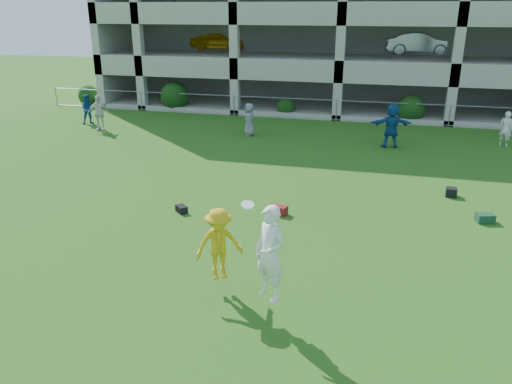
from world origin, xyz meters
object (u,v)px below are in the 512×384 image
(bystander_c, at_px, (249,120))
(crate_d, at_px, (451,192))
(bystander_d, at_px, (391,126))
(bystander_b, at_px, (99,113))
(frisbee_contest, at_px, (237,247))
(bystander_a, at_px, (88,109))
(parking_garage, at_px, (354,7))
(bystander_e, at_px, (506,129))

(bystander_c, xyz_separation_m, crate_d, (8.87, -6.55, -0.66))
(bystander_c, xyz_separation_m, bystander_d, (6.80, -0.52, 0.19))
(bystander_b, xyz_separation_m, frisbee_contest, (11.51, -13.68, 0.40))
(bystander_a, height_order, bystander_c, bystander_c)
(bystander_a, height_order, crate_d, bystander_a)
(bystander_c, xyz_separation_m, parking_garage, (3.82, 13.25, 5.21))
(frisbee_contest, xyz_separation_m, parking_garage, (0.13, 27.78, 4.71))
(crate_d, relative_size, frisbee_contest, 0.15)
(bystander_a, height_order, parking_garage, parking_garage)
(bystander_b, relative_size, bystander_e, 1.13)
(bystander_e, bearing_deg, bystander_b, 36.17)
(bystander_d, distance_m, parking_garage, 14.96)
(bystander_e, xyz_separation_m, crate_d, (-3.02, -7.57, -0.66))
(bystander_b, relative_size, frisbee_contest, 0.77)
(bystander_c, relative_size, bystander_d, 0.81)
(bystander_e, distance_m, crate_d, 8.18)
(frisbee_contest, distance_m, parking_garage, 28.18)
(bystander_d, xyz_separation_m, crate_d, (2.06, -6.03, -0.85))
(bystander_e, bearing_deg, parking_garage, -25.85)
(bystander_a, relative_size, frisbee_contest, 0.68)
(bystander_a, relative_size, bystander_d, 0.80)
(bystander_b, bearing_deg, crate_d, -35.73)
(bystander_c, bearing_deg, bystander_a, -112.96)
(bystander_d, distance_m, bystander_e, 5.32)
(bystander_a, distance_m, bystander_e, 21.11)
(bystander_b, height_order, parking_garage, parking_garage)
(bystander_d, bearing_deg, frisbee_contest, 65.82)
(parking_garage, bearing_deg, crate_d, -75.71)
(bystander_e, bearing_deg, frisbee_contest, 92.96)
(bystander_a, bearing_deg, bystander_b, -80.79)
(bystander_b, xyz_separation_m, bystander_e, (19.71, 1.87, -0.10))
(frisbee_contest, bearing_deg, bystander_b, 130.08)
(bystander_a, bearing_deg, bystander_c, -41.40)
(bystander_d, distance_m, frisbee_contest, 14.35)
(bystander_d, relative_size, bystander_e, 1.24)
(bystander_e, bearing_deg, bystander_a, 32.44)
(bystander_e, relative_size, frisbee_contest, 0.68)
(bystander_b, distance_m, parking_garage, 18.98)
(crate_d, bearing_deg, bystander_c, 143.55)
(bystander_e, relative_size, parking_garage, 0.05)
(bystander_d, bearing_deg, parking_garage, -89.48)
(bystander_d, relative_size, crate_d, 5.74)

